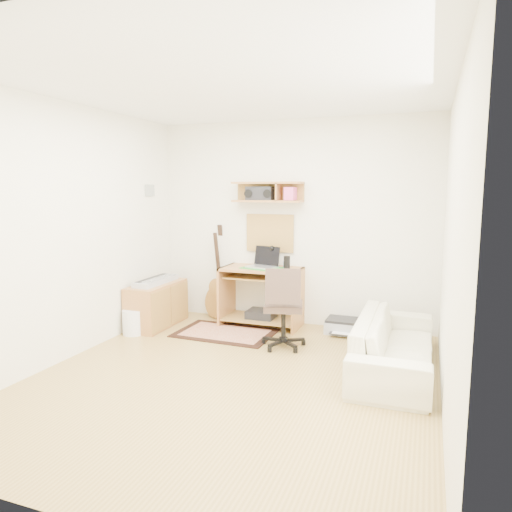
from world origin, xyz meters
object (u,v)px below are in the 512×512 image
(desk, at_px, (261,297))
(sofa, at_px, (395,335))
(task_chair, at_px, (284,306))
(cabinet, at_px, (157,304))
(printer, at_px, (344,326))

(desk, height_order, sofa, desk)
(desk, bearing_deg, task_chair, -53.94)
(cabinet, bearing_deg, desk, 20.44)
(desk, height_order, cabinet, desk)
(task_chair, relative_size, cabinet, 1.02)
(printer, height_order, sofa, sofa)
(task_chair, bearing_deg, desk, 111.39)
(cabinet, bearing_deg, printer, 12.73)
(sofa, bearing_deg, cabinet, 80.48)
(task_chair, xyz_separation_m, printer, (0.55, 0.75, -0.38))
(task_chair, xyz_separation_m, cabinet, (-1.76, 0.23, -0.19))
(desk, distance_m, task_chair, 0.86)
(desk, xyz_separation_m, printer, (1.05, 0.05, -0.29))
(desk, distance_m, printer, 1.09)
(printer, bearing_deg, sofa, -56.75)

